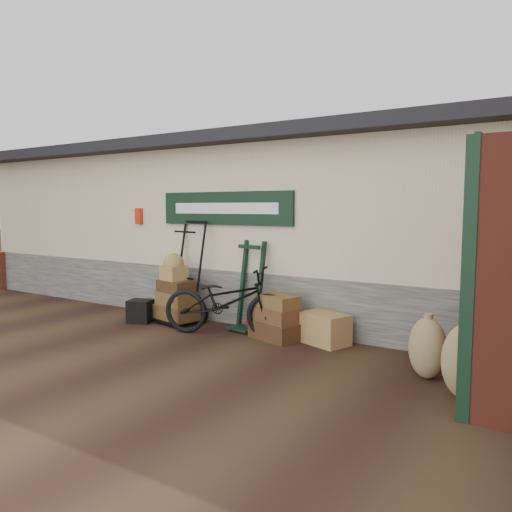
{
  "coord_description": "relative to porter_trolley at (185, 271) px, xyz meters",
  "views": [
    {
      "loc": [
        4.63,
        -5.77,
        1.97
      ],
      "look_at": [
        0.36,
        0.9,
        1.19
      ],
      "focal_mm": 35.0,
      "sensor_mm": 36.0,
      "label": 1
    }
  ],
  "objects": [
    {
      "name": "black_trunk",
      "position": [
        -0.64,
        -0.44,
        -0.69
      ],
      "size": [
        0.48,
        0.44,
        0.39
      ],
      "primitive_type": "cube",
      "rotation": [
        0.0,
        0.0,
        0.34
      ],
      "color": "black",
      "rests_on": "ground"
    },
    {
      "name": "burlap_sack_left",
      "position": [
        4.21,
        -0.68,
        -0.53
      ],
      "size": [
        0.55,
        0.5,
        0.71
      ],
      "primitive_type": "ellipsoid",
      "rotation": [
        0.0,
        0.0,
        -0.35
      ],
      "color": "olive",
      "rests_on": "ground"
    },
    {
      "name": "porter_trolley",
      "position": [
        0.0,
        0.0,
        0.0
      ],
      "size": [
        1.01,
        0.84,
        1.77
      ],
      "primitive_type": null,
      "rotation": [
        0.0,
        0.0,
        -0.21
      ],
      "color": "black",
      "rests_on": "ground"
    },
    {
      "name": "station_building",
      "position": [
        0.93,
        2.05,
        0.73
      ],
      "size": [
        14.4,
        4.1,
        3.2
      ],
      "color": "#4C4C47",
      "rests_on": "ground"
    },
    {
      "name": "green_barrow",
      "position": [
        1.23,
        0.12,
        -0.17
      ],
      "size": [
        0.6,
        0.53,
        1.43
      ],
      "primitive_type": null,
      "rotation": [
        0.0,
        0.0,
        -0.21
      ],
      "color": "black",
      "rests_on": "ground"
    },
    {
      "name": "ground",
      "position": [
        0.94,
        -0.68,
        -0.89
      ],
      "size": [
        80.0,
        80.0,
        0.0
      ],
      "primitive_type": "plane",
      "color": "black",
      "rests_on": "ground"
    },
    {
      "name": "wicker_hamper",
      "position": [
        2.59,
        0.02,
        -0.66
      ],
      "size": [
        0.79,
        0.65,
        0.44
      ],
      "primitive_type": "cube",
      "rotation": [
        0.0,
        0.0,
        -0.34
      ],
      "color": "olive",
      "rests_on": "ground"
    },
    {
      "name": "suitcase_stack",
      "position": [
        1.87,
        -0.12,
        -0.55
      ],
      "size": [
        0.87,
        0.69,
        0.68
      ],
      "primitive_type": null,
      "rotation": [
        0.0,
        0.0,
        -0.3
      ],
      "color": "#341E10",
      "rests_on": "ground"
    },
    {
      "name": "bicycle",
      "position": [
        1.13,
        -0.37,
        -0.29
      ],
      "size": [
        1.27,
        2.16,
        1.18
      ],
      "primitive_type": "imported",
      "rotation": [
        0.0,
        0.0,
        1.86
      ],
      "color": "black",
      "rests_on": "ground"
    },
    {
      "name": "burlap_sack_right",
      "position": [
        4.71,
        -1.12,
        -0.49
      ],
      "size": [
        0.56,
        0.5,
        0.79
      ],
      "primitive_type": "ellipsoid",
      "rotation": [
        0.0,
        0.0,
        0.19
      ],
      "color": "olive",
      "rests_on": "ground"
    }
  ]
}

